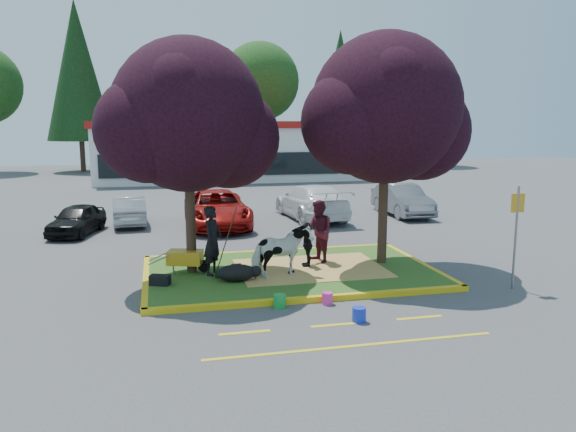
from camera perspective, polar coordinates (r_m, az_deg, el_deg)
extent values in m
plane|color=#424244|center=(16.37, 0.26, -5.96)|extent=(90.00, 90.00, 0.00)
cube|color=#2A5119|center=(16.35, 0.26, -5.71)|extent=(8.00, 5.00, 0.15)
cube|color=gold|center=(13.96, 2.75, -8.43)|extent=(8.30, 0.16, 0.15)
cube|color=gold|center=(18.80, -1.57, -3.68)|extent=(8.30, 0.16, 0.15)
cube|color=gold|center=(15.94, -14.24, -6.42)|extent=(0.16, 5.30, 0.15)
cube|color=gold|center=(17.72, 13.25, -4.77)|extent=(0.16, 5.30, 0.15)
cube|color=tan|center=(16.48, 2.30, -5.31)|extent=(4.20, 3.00, 0.01)
cylinder|color=black|center=(15.96, -9.90, 0.52)|extent=(0.28, 0.28, 3.53)
sphere|color=black|center=(15.77, -10.18, 10.06)|extent=(4.20, 4.20, 4.20)
sphere|color=black|center=(16.08, -6.00, 7.90)|extent=(2.86, 2.86, 2.86)
sphere|color=black|center=(15.44, -14.01, 8.53)|extent=(2.86, 2.86, 2.86)
cylinder|color=black|center=(17.04, 9.64, 1.38)|extent=(0.28, 0.28, 3.70)
sphere|color=black|center=(16.87, 9.91, 10.74)|extent=(4.40, 4.40, 4.40)
sphere|color=black|center=(17.56, 13.27, 8.42)|extent=(2.99, 2.99, 2.99)
sphere|color=black|center=(16.19, 6.65, 9.47)|extent=(2.99, 2.99, 2.99)
cube|color=yellow|center=(12.09, -4.44, -11.73)|extent=(1.10, 0.12, 0.01)
cube|color=yellow|center=(12.52, 4.81, -10.96)|extent=(1.10, 0.12, 0.01)
cube|color=yellow|center=(13.25, 13.20, -10.02)|extent=(1.10, 0.12, 0.01)
cube|color=yellow|center=(11.47, 6.70, -12.98)|extent=(6.00, 0.10, 0.01)
cube|color=silver|center=(43.78, -5.74, 6.43)|extent=(20.00, 8.00, 4.00)
cube|color=maroon|center=(43.71, -5.79, 9.24)|extent=(20.40, 8.40, 0.50)
cube|color=black|center=(39.81, -4.96, 5.26)|extent=(19.00, 0.10, 1.60)
cylinder|color=black|center=(52.78, -20.17, 6.38)|extent=(0.44, 0.44, 3.92)
cone|color=black|center=(52.90, -20.60, 13.66)|extent=(5.60, 5.60, 11.90)
cylinder|color=black|center=(53.94, -11.45, 6.39)|extent=(0.44, 0.44, 3.08)
sphere|color=#143811|center=(53.92, -11.64, 12.00)|extent=(6.16, 6.16, 6.16)
cylinder|color=black|center=(53.78, -2.81, 6.86)|extent=(0.44, 0.44, 3.64)
sphere|color=#143811|center=(53.84, -2.87, 13.50)|extent=(7.28, 7.28, 7.28)
cylinder|color=black|center=(56.25, 5.19, 6.88)|extent=(0.44, 0.44, 3.50)
cone|color=black|center=(56.29, 5.29, 12.99)|extent=(5.00, 5.00, 10.62)
cylinder|color=black|center=(58.36, 13.03, 6.63)|extent=(0.44, 0.44, 3.22)
sphere|color=#143811|center=(58.36, 13.24, 12.05)|extent=(6.44, 6.44, 6.44)
imported|color=white|center=(15.38, -0.66, -3.65)|extent=(1.87, 1.32, 1.44)
ellipsoid|color=black|center=(15.19, -5.24, -5.77)|extent=(1.07, 0.62, 0.46)
imported|color=black|center=(15.76, -7.67, -2.49)|extent=(0.76, 0.84, 1.93)
imported|color=#4E1625|center=(16.95, 3.16, -1.60)|extent=(0.93, 1.08, 1.91)
imported|color=black|center=(16.55, 1.98, -2.90)|extent=(0.43, 0.81, 1.32)
cylinder|color=black|center=(16.22, -8.53, -5.04)|extent=(0.35, 0.16, 0.34)
cylinder|color=slate|center=(15.99, -11.54, -5.53)|extent=(0.04, 0.04, 0.25)
cylinder|color=slate|center=(16.40, -11.58, -5.15)|extent=(0.04, 0.04, 0.25)
cube|color=#C08B16|center=(16.12, -10.42, -4.14)|extent=(1.08, 0.82, 0.38)
cylinder|color=slate|center=(15.90, -12.96, -4.35)|extent=(0.61, 0.22, 0.32)
cylinder|color=slate|center=(16.31, -12.96, -4.01)|extent=(0.61, 0.22, 0.32)
cube|color=black|center=(15.18, -12.88, -6.36)|extent=(0.59, 0.45, 0.26)
cube|color=black|center=(15.63, -6.67, -5.82)|extent=(0.43, 0.30, 0.21)
cylinder|color=slate|center=(15.86, 22.10, -2.10)|extent=(0.06, 0.06, 2.74)
cube|color=orange|center=(15.70, 22.32, 1.23)|extent=(0.38, 0.04, 0.49)
cylinder|color=#169438|center=(13.51, -0.86, -8.65)|extent=(0.33, 0.33, 0.32)
cylinder|color=#E5338F|center=(13.81, 4.02, -8.34)|extent=(0.29, 0.29, 0.29)
cylinder|color=#182FC1|center=(12.71, 7.23, -9.91)|extent=(0.41, 0.41, 0.33)
imported|color=black|center=(23.50, -20.67, -0.33)|extent=(2.24, 3.72, 1.18)
imported|color=gray|center=(25.07, -15.82, 0.58)|extent=(1.53, 3.82, 1.24)
imported|color=#9F110D|center=(23.80, -7.24, 0.74)|extent=(2.55, 5.47, 1.52)
imported|color=white|center=(25.52, 2.40, 1.48)|extent=(2.61, 5.59, 1.58)
imported|color=slate|center=(27.04, 11.52, 1.62)|extent=(1.63, 4.46, 1.46)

